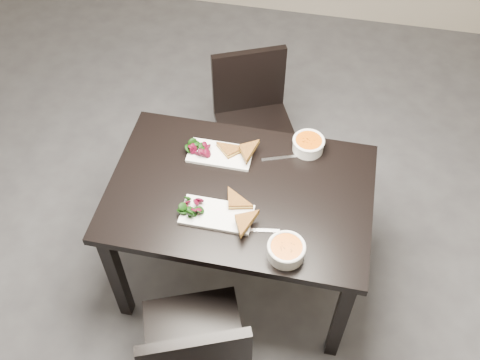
% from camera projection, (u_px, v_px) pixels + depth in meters
% --- Properties ---
extents(ground, '(5.00, 5.00, 0.00)m').
position_uv_depth(ground, '(195.00, 254.00, 3.14)').
color(ground, '#47474C').
rests_on(ground, ground).
extents(table, '(1.20, 0.80, 0.75)m').
position_uv_depth(table, '(240.00, 203.00, 2.56)').
color(table, black).
rests_on(table, ground).
extents(chair_near, '(0.55, 0.55, 0.85)m').
position_uv_depth(chair_near, '(196.00, 351.00, 2.28)').
color(chair_near, black).
rests_on(chair_near, ground).
extents(chair_far, '(0.56, 0.56, 0.85)m').
position_uv_depth(chair_far, '(253.00, 115.00, 3.18)').
color(chair_far, black).
rests_on(chair_far, ground).
extents(plate_near, '(0.31, 0.16, 0.02)m').
position_uv_depth(plate_near, '(217.00, 215.00, 2.39)').
color(plate_near, white).
rests_on(plate_near, table).
extents(sandwich_near, '(0.18, 0.15, 0.05)m').
position_uv_depth(sandwich_near, '(232.00, 210.00, 2.37)').
color(sandwich_near, '#915C1E').
rests_on(sandwich_near, plate_near).
extents(salad_near, '(0.10, 0.09, 0.04)m').
position_uv_depth(salad_near, '(194.00, 207.00, 2.38)').
color(salad_near, black).
rests_on(salad_near, plate_near).
extents(soup_bowl_near, '(0.16, 0.16, 0.07)m').
position_uv_depth(soup_bowl_near, '(286.00, 250.00, 2.24)').
color(soup_bowl_near, white).
rests_on(soup_bowl_near, table).
extents(cutlery_near, '(0.18, 0.04, 0.00)m').
position_uv_depth(cutlery_near, '(258.00, 230.00, 2.35)').
color(cutlery_near, silver).
rests_on(cutlery_near, table).
extents(plate_far, '(0.30, 0.15, 0.02)m').
position_uv_depth(plate_far, '(220.00, 154.00, 2.61)').
color(plate_far, white).
rests_on(plate_far, table).
extents(sandwich_far, '(0.19, 0.19, 0.05)m').
position_uv_depth(sandwich_far, '(233.00, 154.00, 2.57)').
color(sandwich_far, '#915C1E').
rests_on(sandwich_far, plate_far).
extents(salad_far, '(0.09, 0.09, 0.04)m').
position_uv_depth(salad_far, '(200.00, 147.00, 2.61)').
color(salad_far, black).
rests_on(salad_far, plate_far).
extents(soup_bowl_far, '(0.15, 0.15, 0.07)m').
position_uv_depth(soup_bowl_far, '(308.00, 144.00, 2.62)').
color(soup_bowl_far, white).
rests_on(soup_bowl_far, table).
extents(cutlery_far, '(0.17, 0.08, 0.00)m').
position_uv_depth(cutlery_far, '(280.00, 158.00, 2.61)').
color(cutlery_far, silver).
rests_on(cutlery_far, table).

